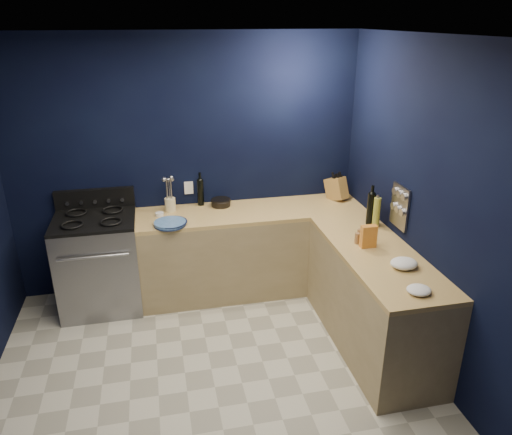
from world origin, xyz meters
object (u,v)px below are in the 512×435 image
object	(u,v)px
plate_stack	(170,223)
knife_block	(336,189)
utensil_crock	(170,204)
gas_range	(100,264)
crouton_bag	(368,236)

from	to	relation	value
plate_stack	knife_block	size ratio (longest dim) A/B	1.28
utensil_crock	knife_block	distance (m)	1.75
gas_range	utensil_crock	world-z (taller)	utensil_crock
knife_block	plate_stack	bearing A→B (deg)	164.02
knife_block	gas_range	bearing A→B (deg)	156.40
gas_range	plate_stack	bearing A→B (deg)	-15.90
gas_range	knife_block	xyz separation A→B (m)	(2.48, 0.14, 0.56)
knife_block	crouton_bag	distance (m)	1.17
utensil_crock	knife_block	world-z (taller)	knife_block
plate_stack	knife_block	distance (m)	1.81
plate_stack	utensil_crock	world-z (taller)	utensil_crock
gas_range	crouton_bag	size ratio (longest dim) A/B	4.72
gas_range	plate_stack	distance (m)	0.86
knife_block	crouton_bag	bearing A→B (deg)	-124.61
gas_range	crouton_bag	distance (m)	2.59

